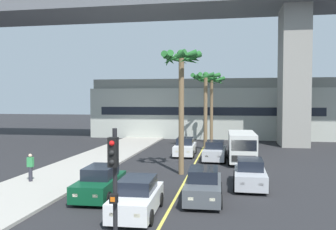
% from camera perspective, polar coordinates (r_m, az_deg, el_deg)
% --- Properties ---
extents(sidewalk_left, '(4.80, 80.00, 0.15)m').
position_cam_1_polar(sidewalk_left, '(20.82, -21.66, -11.21)').
color(sidewalk_left, '#ADA89E').
rests_on(sidewalk_left, ground).
extents(lane_stripe_center, '(0.14, 56.00, 0.01)m').
position_cam_1_polar(lane_stripe_center, '(25.82, 3.86, -8.54)').
color(lane_stripe_center, '#DBCC4C').
rests_on(lane_stripe_center, ground).
extents(bridge_overpass, '(83.50, 8.00, 18.92)m').
position_cam_1_polar(bridge_overpass, '(41.27, 7.43, 16.98)').
color(bridge_overpass, slate).
rests_on(bridge_overpass, ground).
extents(pier_building_backdrop, '(30.52, 8.04, 7.56)m').
position_cam_1_polar(pier_building_backdrop, '(47.91, 6.72, 1.01)').
color(pier_building_backdrop, '#ADB2A8').
rests_on(pier_building_backdrop, ground).
extents(car_queue_front, '(1.96, 4.16, 1.56)m').
position_cam_1_polar(car_queue_front, '(18.63, -10.87, -10.65)').
color(car_queue_front, '#0C4728').
rests_on(car_queue_front, ground).
extents(car_queue_second, '(1.95, 4.16, 1.56)m').
position_cam_1_polar(car_queue_second, '(15.76, -4.98, -13.05)').
color(car_queue_second, white).
rests_on(car_queue_second, ground).
extents(car_queue_third, '(1.88, 4.12, 1.56)m').
position_cam_1_polar(car_queue_third, '(20.93, 13.00, -9.21)').
color(car_queue_third, '#B7BABF').
rests_on(car_queue_third, ground).
extents(car_queue_fourth, '(1.90, 4.13, 1.56)m').
position_cam_1_polar(car_queue_fourth, '(31.58, 2.75, -5.20)').
color(car_queue_fourth, white).
rests_on(car_queue_fourth, ground).
extents(car_queue_fifth, '(1.93, 4.15, 1.56)m').
position_cam_1_polar(car_queue_fifth, '(29.37, 7.52, -5.80)').
color(car_queue_fifth, '#B7BABF').
rests_on(car_queue_fifth, ground).
extents(car_queue_sixth, '(1.94, 4.15, 1.56)m').
position_cam_1_polar(car_queue_sixth, '(17.85, 5.69, -11.21)').
color(car_queue_sixth, '#4C5156').
rests_on(car_queue_sixth, ground).
extents(delivery_van, '(2.25, 5.29, 2.36)m').
position_cam_1_polar(delivery_van, '(28.56, 11.74, -4.92)').
color(delivery_van, silver).
rests_on(delivery_van, ground).
extents(traffic_light_median_near, '(0.24, 0.37, 4.20)m').
position_cam_1_polar(traffic_light_median_near, '(9.43, -8.62, -11.19)').
color(traffic_light_median_near, black).
rests_on(traffic_light_median_near, ground).
extents(palm_tree_near_median, '(3.02, 3.08, 7.66)m').
position_cam_1_polar(palm_tree_near_median, '(35.20, 6.07, 4.53)').
color(palm_tree_near_median, brown).
rests_on(palm_tree_near_median, ground).
extents(palm_tree_mid_median, '(2.76, 2.82, 8.20)m').
position_cam_1_polar(palm_tree_mid_median, '(23.39, 2.19, 7.00)').
color(palm_tree_mid_median, brown).
rests_on(palm_tree_mid_median, ground).
extents(palm_tree_far_median, '(3.07, 3.06, 7.63)m').
position_cam_1_polar(palm_tree_far_median, '(40.24, 6.99, 4.32)').
color(palm_tree_far_median, brown).
rests_on(palm_tree_far_median, ground).
extents(pedestrian_far_along, '(0.34, 0.22, 1.62)m').
position_cam_1_polar(pedestrian_far_along, '(22.54, -21.19, -7.76)').
color(pedestrian_far_along, '#2D2D38').
rests_on(pedestrian_far_along, sidewalk_left).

